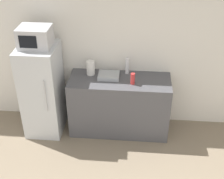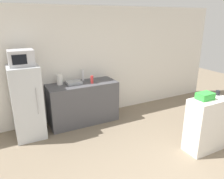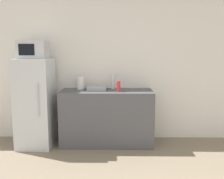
# 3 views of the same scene
# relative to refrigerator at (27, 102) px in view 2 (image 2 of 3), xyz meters

# --- Properties ---
(wall_back) EXTENTS (8.00, 0.06, 2.60)m
(wall_back) POSITION_rel_refrigerator_xyz_m (1.26, 0.43, 0.56)
(wall_back) COLOR white
(wall_back) RESTS_ON ground_plane
(refrigerator) EXTENTS (0.56, 0.67, 1.48)m
(refrigerator) POSITION_rel_refrigerator_xyz_m (0.00, 0.00, 0.00)
(refrigerator) COLOR silver
(refrigerator) RESTS_ON ground_plane
(microwave) EXTENTS (0.45, 0.37, 0.30)m
(microwave) POSITION_rel_refrigerator_xyz_m (-0.00, -0.00, 0.89)
(microwave) COLOR #BCBCC1
(microwave) RESTS_ON refrigerator
(counter) EXTENTS (1.56, 0.62, 0.94)m
(counter) POSITION_rel_refrigerator_xyz_m (1.20, 0.09, -0.27)
(counter) COLOR #4C4C51
(counter) RESTS_ON ground_plane
(sink_basin) EXTENTS (0.32, 0.27, 0.06)m
(sink_basin) POSITION_rel_refrigerator_xyz_m (1.03, 0.15, 0.23)
(sink_basin) COLOR #9EA3A8
(sink_basin) RESTS_ON counter
(bottle_tall) EXTENTS (0.06, 0.06, 0.26)m
(bottle_tall) POSITION_rel_refrigerator_xyz_m (1.30, 0.30, 0.33)
(bottle_tall) COLOR silver
(bottle_tall) RESTS_ON counter
(bottle_short) EXTENTS (0.06, 0.06, 0.18)m
(bottle_short) POSITION_rel_refrigerator_xyz_m (1.40, -0.02, 0.29)
(bottle_short) COLOR red
(bottle_short) RESTS_ON counter
(shelf_cabinet) EXTENTS (0.74, 0.38, 1.00)m
(shelf_cabinet) POSITION_rel_refrigerator_xyz_m (2.78, -2.02, -0.24)
(shelf_cabinet) COLOR white
(shelf_cabinet) RESTS_ON ground_plane
(basket) EXTENTS (0.29, 0.20, 0.12)m
(basket) POSITION_rel_refrigerator_xyz_m (2.69, -1.98, 0.32)
(basket) COLOR green
(basket) RESTS_ON shelf_cabinet
(jar) EXTENTS (0.07, 0.07, 0.09)m
(jar) POSITION_rel_refrigerator_xyz_m (3.08, -1.94, 0.30)
(jar) COLOR #232328
(jar) RESTS_ON shelf_cabinet
(paper_towel_roll) EXTENTS (0.13, 0.13, 0.22)m
(paper_towel_roll) POSITION_rel_refrigerator_xyz_m (0.74, 0.22, 0.31)
(paper_towel_roll) COLOR white
(paper_towel_roll) RESTS_ON counter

